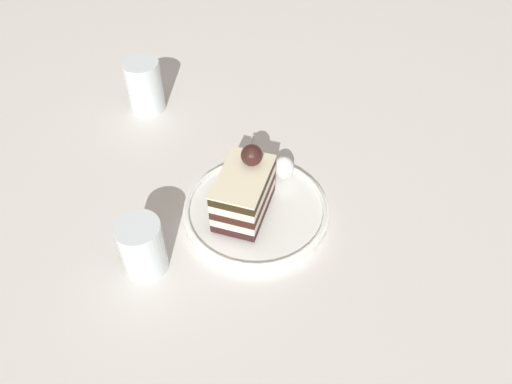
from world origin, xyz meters
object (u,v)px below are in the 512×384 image
at_px(dessert_plate, 256,210).
at_px(drink_glass_far, 145,88).
at_px(cake_slice, 247,191).
at_px(whipped_cream_dollop, 284,168).
at_px(fork, 252,164).
at_px(drink_glass_near, 143,249).

distance_m(dessert_plate, drink_glass_far, 0.31).
bearing_deg(drink_glass_far, cake_slice, -68.44).
distance_m(cake_slice, whipped_cream_dollop, 0.08).
relative_size(whipped_cream_dollop, fork, 0.31).
bearing_deg(fork, dessert_plate, -99.03).
bearing_deg(whipped_cream_dollop, drink_glass_near, -155.09).
height_order(fork, drink_glass_far, drink_glass_far).
xyz_separation_m(drink_glass_near, drink_glass_far, (0.03, 0.34, 0.01)).
distance_m(whipped_cream_dollop, drink_glass_near, 0.23).
height_order(dessert_plate, drink_glass_near, drink_glass_near).
bearing_deg(drink_glass_far, dessert_plate, -66.21).
bearing_deg(whipped_cream_dollop, fork, 139.30).
height_order(whipped_cream_dollop, fork, whipped_cream_dollop).
xyz_separation_m(dessert_plate, drink_glass_far, (-0.13, 0.29, 0.03)).
distance_m(dessert_plate, drink_glass_near, 0.17).
xyz_separation_m(cake_slice, fork, (0.03, 0.08, -0.03)).
height_order(cake_slice, drink_glass_near, cake_slice).
bearing_deg(whipped_cream_dollop, cake_slice, -143.09).
relative_size(cake_slice, fork, 1.00).
bearing_deg(dessert_plate, fork, 80.97).
bearing_deg(drink_glass_far, fork, -55.65).
height_order(cake_slice, whipped_cream_dollop, cake_slice).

